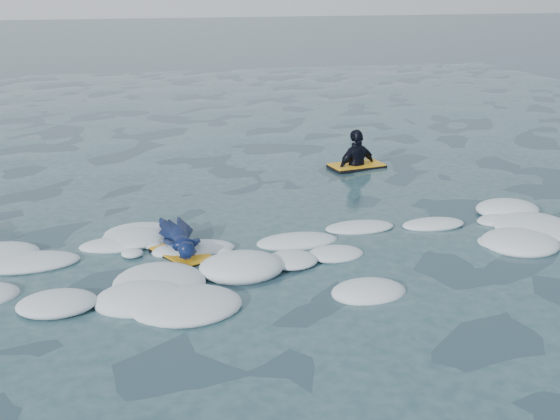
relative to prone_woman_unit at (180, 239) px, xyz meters
The scene contains 4 objects.
ground 1.42m from the prone_woman_unit, 76.65° to the right, with size 120.00×120.00×0.00m, color #152934.
foam_band 0.50m from the prone_woman_unit, 45.88° to the right, with size 12.00×3.10×0.30m, color silver, non-canonical shape.
prone_woman_unit is the anchor object (origin of this frame).
waiting_rider_unit 5.36m from the prone_woman_unit, 43.51° to the left, with size 1.17×0.77×1.64m.
Camera 1 is at (-1.08, -7.80, 3.64)m, focal length 45.00 mm.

